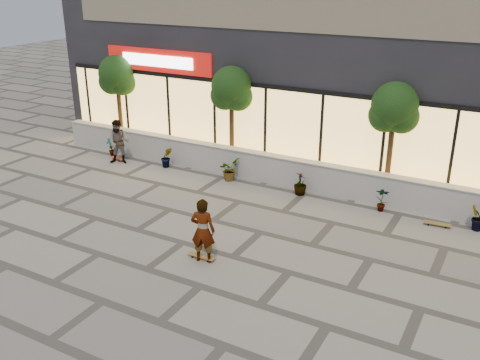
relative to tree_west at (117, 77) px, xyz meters
The scene contains 17 objects.
ground 12.21m from the tree_west, 40.55° to the right, with size 80.00×80.00×0.00m, color gray.
planter_wall 9.36m from the tree_west, ahead, with size 22.00×0.42×1.04m.
retail_building 10.27m from the tree_west, 28.00° to the left, with size 24.00×9.17×8.50m.
shrub_a 2.91m from the tree_west, 68.20° to the right, with size 0.43×0.29×0.81m, color #163310.
shrub_b 4.37m from the tree_west, 20.75° to the right, with size 0.45×0.36×0.81m, color #163310.
shrub_c 6.74m from the tree_west, 11.58° to the right, with size 0.73×0.63×0.81m, color #163310.
shrub_d 9.35m from the tree_west, ahead, with size 0.45×0.45×0.81m, color #163310.
shrub_e 12.05m from the tree_west, ahead, with size 0.43×0.29×0.81m, color #163310.
shrub_f 14.78m from the tree_west, ahead, with size 0.45×0.36×0.81m, color #163310.
tree_west is the anchor object (origin of this frame).
tree_midwest 5.50m from the tree_west, ahead, with size 1.60×1.50×3.92m.
tree_mideast 11.50m from the tree_west, ahead, with size 1.60×1.50×3.92m.
skater_center 10.91m from the tree_west, 38.17° to the right, with size 0.65×0.43×1.78m, color white.
skater_left 3.10m from the tree_west, 51.57° to the right, with size 0.86×0.67×1.76m, color tan.
skateboard_center 10.99m from the tree_west, 38.31° to the right, with size 0.78×0.21×0.09m.
skateboard_left 3.47m from the tree_west, 55.92° to the right, with size 0.72×0.36×0.08m.
skateboard_right_near 13.86m from the tree_west, ahead, with size 0.81×0.27×0.10m.
Camera 1 is at (6.25, -9.29, 7.23)m, focal length 40.00 mm.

